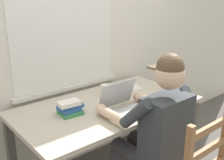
# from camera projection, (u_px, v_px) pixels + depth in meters

# --- Properties ---
(back_wall) EXTENTS (6.00, 0.08, 2.60)m
(back_wall) POSITION_uv_depth(u_px,v_px,m) (72.00, 29.00, 2.42)
(back_wall) COLOR silver
(back_wall) RESTS_ON ground
(desk) EXTENTS (1.49, 0.82, 0.73)m
(desk) POSITION_uv_depth(u_px,v_px,m) (107.00, 114.00, 2.27)
(desk) COLOR #BCB29E
(desk) RESTS_ON ground
(seated_person) EXTENTS (0.50, 0.60, 1.26)m
(seated_person) POSITION_uv_depth(u_px,v_px,m) (154.00, 129.00, 1.92)
(seated_person) COLOR #33383D
(seated_person) RESTS_ON ground
(laptop) EXTENTS (0.33, 0.30, 0.23)m
(laptop) POSITION_uv_depth(u_px,v_px,m) (125.00, 105.00, 2.09)
(laptop) COLOR #ADAFB2
(laptop) RESTS_ON desk
(computer_mouse) EXTENTS (0.06, 0.10, 0.03)m
(computer_mouse) POSITION_uv_depth(u_px,v_px,m) (158.00, 104.00, 2.20)
(computer_mouse) COLOR black
(computer_mouse) RESTS_ON desk
(coffee_mug_white) EXTENTS (0.12, 0.09, 0.09)m
(coffee_mug_white) POSITION_uv_depth(u_px,v_px,m) (106.00, 90.00, 2.44)
(coffee_mug_white) COLOR beige
(coffee_mug_white) RESTS_ON desk
(coffee_mug_dark) EXTENTS (0.12, 0.08, 0.09)m
(coffee_mug_dark) POSITION_uv_depth(u_px,v_px,m) (170.00, 90.00, 2.43)
(coffee_mug_dark) COLOR #38281E
(coffee_mug_dark) RESTS_ON desk
(book_stack_main) EXTENTS (0.20, 0.17, 0.10)m
(book_stack_main) POSITION_uv_depth(u_px,v_px,m) (70.00, 108.00, 2.06)
(book_stack_main) COLOR #38844C
(book_stack_main) RESTS_ON desk
(paper_pile_near_laptop) EXTENTS (0.26, 0.17, 0.01)m
(paper_pile_near_laptop) POSITION_uv_depth(u_px,v_px,m) (164.00, 103.00, 2.25)
(paper_pile_near_laptop) COLOR white
(paper_pile_near_laptop) RESTS_ON desk
(paper_pile_back_corner) EXTENTS (0.29, 0.25, 0.01)m
(paper_pile_back_corner) POSITION_uv_depth(u_px,v_px,m) (155.00, 102.00, 2.27)
(paper_pile_back_corner) COLOR silver
(paper_pile_back_corner) RESTS_ON desk
(paper_pile_side) EXTENTS (0.23, 0.20, 0.01)m
(paper_pile_side) POSITION_uv_depth(u_px,v_px,m) (130.00, 88.00, 2.62)
(paper_pile_side) COLOR silver
(paper_pile_side) RESTS_ON desk
(landscape_photo_print) EXTENTS (0.15, 0.13, 0.00)m
(landscape_photo_print) POSITION_uv_depth(u_px,v_px,m) (112.00, 90.00, 2.57)
(landscape_photo_print) COLOR #7A4293
(landscape_photo_print) RESTS_ON desk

